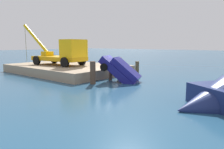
# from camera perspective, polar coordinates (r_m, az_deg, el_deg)

# --- Properties ---
(ground) EXTENTS (200.00, 200.00, 0.00)m
(ground) POSITION_cam_1_polar(r_m,az_deg,el_deg) (19.60, -1.21, -0.91)
(ground) COLOR navy
(dock) EXTENTS (12.55, 8.40, 0.85)m
(dock) POSITION_cam_1_polar(r_m,az_deg,el_deg) (23.88, -12.17, 1.59)
(dock) COLOR gray
(dock) RESTS_ON ground
(crane_truck) EXTENTS (9.76, 3.38, 4.73)m
(crane_truck) POSITION_cam_1_polar(r_m,az_deg,el_deg) (23.10, -13.00, 5.69)
(crane_truck) COLOR orange
(crane_truck) RESTS_ON dock
(dock_worker) EXTENTS (0.34, 0.34, 1.85)m
(dock_worker) POSITION_cam_1_polar(r_m,az_deg,el_deg) (23.93, -7.63, 5.02)
(dock_worker) COLOR black
(dock_worker) RESTS_ON dock
(salvaged_car) EXTENTS (4.34, 2.99, 3.38)m
(salvaged_car) POSITION_cam_1_polar(r_m,az_deg,el_deg) (17.43, 3.47, 0.03)
(salvaged_car) COLOR navy
(salvaged_car) RESTS_ON ground
(piling_near) EXTENTS (0.44, 0.44, 1.80)m
(piling_near) POSITION_cam_1_polar(r_m,az_deg,el_deg) (16.55, -5.24, 0.50)
(piling_near) COLOR brown
(piling_near) RESTS_ON ground
(piling_mid) EXTENTS (0.30, 0.30, 1.80)m
(piling_mid) POSITION_cam_1_polar(r_m,az_deg,el_deg) (18.20, -0.45, 1.25)
(piling_mid) COLOR brown
(piling_mid) RESTS_ON ground
(piling_far) EXTENTS (0.31, 0.31, 1.91)m
(piling_far) POSITION_cam_1_polar(r_m,az_deg,el_deg) (19.45, 2.10, 1.86)
(piling_far) COLOR brown
(piling_far) RESTS_ON ground
(piling_end) EXTENTS (0.38, 0.38, 1.38)m
(piling_end) POSITION_cam_1_polar(r_m,az_deg,el_deg) (21.63, 6.85, 1.75)
(piling_end) COLOR brown
(piling_end) RESTS_ON ground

